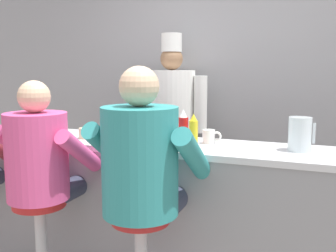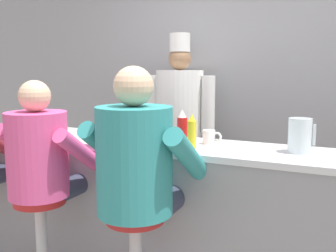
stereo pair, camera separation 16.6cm
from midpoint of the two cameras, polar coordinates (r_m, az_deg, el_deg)
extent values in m
cube|color=#99999E|center=(4.04, 6.38, 5.91)|extent=(10.00, 0.06, 2.70)
cube|color=gray|center=(2.84, -1.83, -12.97)|extent=(3.12, 0.54, 0.98)
cube|color=silver|center=(2.69, -1.88, -2.85)|extent=(3.19, 0.56, 0.04)
cylinder|color=red|center=(2.54, 0.35, -0.88)|extent=(0.07, 0.07, 0.19)
cone|color=white|center=(2.53, 0.35, 1.85)|extent=(0.05, 0.05, 0.05)
cylinder|color=yellow|center=(2.49, 1.81, -1.26)|extent=(0.06, 0.06, 0.18)
cone|color=yellow|center=(2.47, 1.82, 1.28)|extent=(0.05, 0.05, 0.05)
cylinder|color=silver|center=(2.51, 16.81, -1.15)|extent=(0.14, 0.14, 0.21)
cube|color=silver|center=(2.50, 18.68, -1.02)|extent=(0.02, 0.02, 0.13)
cylinder|color=white|center=(2.64, -4.98, -2.46)|extent=(0.27, 0.27, 0.02)
ellipsoid|color=#E0BC60|center=(2.64, -4.98, -1.92)|extent=(0.12, 0.09, 0.03)
cylinder|color=#B24C47|center=(3.13, -21.22, -0.90)|extent=(0.16, 0.16, 0.06)
cylinder|color=white|center=(2.66, 4.15, -1.54)|extent=(0.09, 0.09, 0.09)
torus|color=white|center=(2.65, 5.31, -1.52)|extent=(0.07, 0.02, 0.07)
cylinder|color=beige|center=(2.92, -13.48, -1.03)|extent=(0.10, 0.10, 0.08)
torus|color=beige|center=(2.89, -12.45, -1.03)|extent=(0.06, 0.02, 0.06)
cylinder|color=#B2B5BA|center=(2.78, -19.55, -16.89)|extent=(0.07, 0.07, 0.67)
cylinder|color=red|center=(2.66, -19.91, -10.38)|extent=(0.33, 0.33, 0.05)
cylinder|color=#33384C|center=(2.84, -18.87, -8.28)|extent=(0.14, 0.38, 0.14)
cylinder|color=#33384C|center=(2.73, -15.77, -8.84)|extent=(0.14, 0.38, 0.14)
cylinder|color=#E54C8C|center=(2.58, -20.24, -4.17)|extent=(0.38, 0.38, 0.54)
cylinder|color=#E54C8C|center=(2.81, -22.48, -2.72)|extent=(0.10, 0.41, 0.33)
cylinder|color=#E54C8C|center=(2.51, -14.52, -3.63)|extent=(0.10, 0.41, 0.33)
sphere|color=#DBB28E|center=(2.53, -20.66, 4.00)|extent=(0.20, 0.20, 0.20)
cylinder|color=red|center=(2.28, -6.14, -13.10)|extent=(0.33, 0.33, 0.05)
cylinder|color=#33384C|center=(2.48, -6.07, -10.22)|extent=(0.16, 0.42, 0.16)
cylinder|color=#33384C|center=(2.40, -1.49, -10.86)|extent=(0.16, 0.42, 0.16)
cylinder|color=teal|center=(2.18, -6.27, -5.10)|extent=(0.42, 0.42, 0.60)
cylinder|color=teal|center=(2.40, -10.62, -3.18)|extent=(0.11, 0.46, 0.37)
cylinder|color=teal|center=(2.17, 1.47, -4.27)|extent=(0.11, 0.46, 0.37)
sphere|color=#DBB28E|center=(2.12, -6.45, 5.74)|extent=(0.22, 0.22, 0.22)
cube|color=#232328|center=(4.03, -0.69, -7.34)|extent=(0.36, 0.20, 0.86)
cube|color=white|center=(3.94, -0.98, -5.13)|extent=(0.32, 0.02, 0.51)
cylinder|color=white|center=(3.89, -0.71, 3.35)|extent=(0.46, 0.46, 0.64)
sphere|color=#8C6647|center=(3.88, -0.72, 9.73)|extent=(0.22, 0.22, 0.22)
cylinder|color=white|center=(3.89, -0.72, 12.01)|extent=(0.20, 0.20, 0.18)
cylinder|color=white|center=(4.02, -4.65, 3.43)|extent=(0.13, 0.13, 0.55)
cylinder|color=white|center=(3.79, 3.47, 3.16)|extent=(0.13, 0.13, 0.55)
camera|label=1|loc=(0.08, -91.80, -0.27)|focal=42.00mm
camera|label=2|loc=(0.08, 88.20, 0.27)|focal=42.00mm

